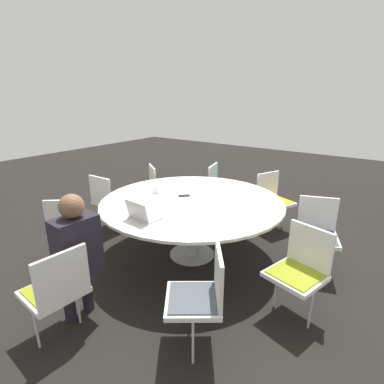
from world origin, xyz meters
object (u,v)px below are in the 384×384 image
at_px(chair_4, 273,197).
at_px(cell_phone, 184,196).
at_px(laptop, 142,215).
at_px(chair_0, 57,287).
at_px(chair_8, 70,224).
at_px(coffee_cup, 156,190).
at_px(chair_3, 317,230).
at_px(chair_2, 300,266).
at_px(person_0, 76,250).
at_px(chair_5, 220,186).
at_px(chair_6, 160,186).
at_px(chair_1, 202,292).
at_px(chair_7, 108,198).

xyz_separation_m(chair_4, cell_phone, (1.29, -0.67, 0.24)).
bearing_deg(chair_4, laptop, 8.42).
xyz_separation_m(chair_0, chair_8, (-0.76, -1.00, 0.00)).
bearing_deg(chair_4, coffee_cup, -13.17).
bearing_deg(chair_4, chair_8, -10.66).
bearing_deg(coffee_cup, chair_3, 108.13).
bearing_deg(chair_2, person_0, 52.94).
xyz_separation_m(chair_4, chair_5, (-0.03, -0.92, 0.00)).
relative_size(chair_0, chair_6, 1.00).
distance_m(chair_3, chair_5, 1.94).
height_order(chair_1, chair_8, same).
bearing_deg(chair_4, cell_phone, -4.29).
relative_size(chair_7, cell_phone, 5.66).
bearing_deg(chair_1, cell_phone, 5.98).
relative_size(chair_5, chair_7, 1.00).
bearing_deg(chair_5, chair_3, 50.59).
bearing_deg(chair_3, chair_7, -6.54).
distance_m(chair_5, person_0, 2.90).
relative_size(chair_8, coffee_cup, 9.54).
relative_size(chair_2, chair_8, 1.00).
height_order(chair_8, coffee_cup, chair_8).
relative_size(chair_0, chair_4, 1.00).
height_order(chair_0, chair_3, same).
height_order(chair_1, chair_6, same).
relative_size(chair_6, chair_8, 1.00).
relative_size(chair_1, coffee_cup, 9.54).
bearing_deg(chair_0, laptop, 4.06).
xyz_separation_m(laptop, coffee_cup, (-0.73, -0.47, -0.01)).
distance_m(chair_0, chair_5, 3.14).
bearing_deg(chair_3, chair_6, -25.16).
distance_m(chair_3, chair_6, 2.55).
xyz_separation_m(chair_1, person_0, (0.37, -1.03, 0.20)).
height_order(chair_3, chair_8, same).
distance_m(chair_7, chair_8, 0.95).
height_order(chair_0, chair_8, same).
bearing_deg(cell_phone, chair_2, 76.53).
relative_size(chair_0, chair_2, 1.00).
xyz_separation_m(chair_7, laptop, (0.68, 1.38, 0.29)).
bearing_deg(chair_6, cell_phone, 0.90).
height_order(chair_5, chair_6, same).
distance_m(chair_2, chair_5, 2.50).
height_order(chair_3, chair_5, same).
height_order(chair_5, chair_7, same).
relative_size(chair_2, coffee_cup, 9.54).
xyz_separation_m(chair_1, chair_3, (-1.68, 0.43, 0.00)).
bearing_deg(person_0, chair_4, -8.27).
relative_size(chair_4, laptop, 2.72).
relative_size(chair_3, person_0, 0.71).
distance_m(chair_1, chair_4, 2.51).
relative_size(chair_0, person_0, 0.71).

